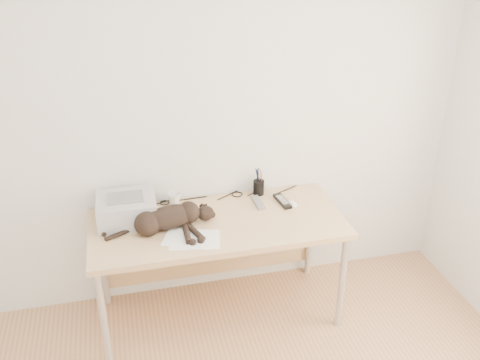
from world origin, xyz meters
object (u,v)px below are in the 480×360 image
object	(u,v)px
cat	(167,220)
mug	(174,199)
desk	(215,232)
printer	(127,209)
pen_cup	(259,187)
mouse	(292,203)

from	to	relation	value
cat	mug	size ratio (longest dim) A/B	7.81
desk	mug	world-z (taller)	mug
printer	cat	world-z (taller)	printer
printer	cat	bearing A→B (deg)	-34.51
pen_cup	mouse	distance (m)	0.27
desk	cat	xyz separation A→B (m)	(-0.32, -0.10, 0.20)
printer	cat	distance (m)	0.28
desk	pen_cup	world-z (taller)	pen_cup
cat	pen_cup	world-z (taller)	pen_cup
desk	printer	size ratio (longest dim) A/B	4.35
desk	mouse	world-z (taller)	mouse
desk	mug	bearing A→B (deg)	140.50
mug	printer	bearing A→B (deg)	-156.50
printer	mug	xyz separation A→B (m)	(0.31, 0.14, -0.04)
desk	pen_cup	distance (m)	0.44
mouse	mug	bearing A→B (deg)	160.20
desk	printer	distance (m)	0.59
mug	pen_cup	bearing A→B (deg)	0.98
pen_cup	printer	bearing A→B (deg)	-170.72
desk	printer	bearing A→B (deg)	174.07
printer	cat	size ratio (longest dim) A/B	0.53
cat	mug	bearing A→B (deg)	63.29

